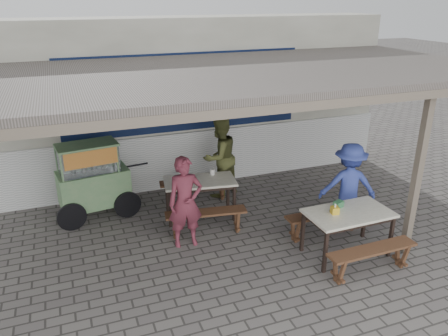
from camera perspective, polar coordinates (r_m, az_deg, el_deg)
The scene contains 17 objects.
ground at distance 7.30m, azimuth 3.46°, elevation -10.74°, with size 60.00×60.00×0.00m, color #5F5B56.
back_wall at distance 9.79m, azimuth -4.90°, elevation 8.65°, with size 9.00×1.28×3.50m.
warung_roof at distance 7.10m, azimuth 1.09°, elevation 11.99°, with size 9.00×4.21×2.81m.
table_left at distance 8.05m, azimuth -3.18°, elevation -2.12°, with size 1.39×0.87×0.75m.
bench_left_street at distance 7.59m, azimuth -2.36°, elevation -6.46°, with size 1.43×0.50×0.45m.
bench_left_wall at distance 8.80m, azimuth -3.80°, elevation -2.37°, with size 1.43×0.50×0.45m.
table_right at distance 7.17m, azimuth 15.95°, elevation -6.10°, with size 1.35×0.78×0.75m.
bench_right_street at distance 6.92m, azimuth 18.72°, elevation -10.71°, with size 1.44×0.30×0.45m.
bench_right_wall at distance 7.75m, azimuth 12.99°, elevation -6.37°, with size 1.44×0.30×0.45m.
vendor_cart at distance 8.37m, azimuth -16.83°, elevation -1.24°, with size 1.76×0.88×1.44m.
patron_street_side at distance 7.13m, azimuth -5.06°, elevation -4.50°, with size 0.57×0.37×1.55m, color maroon.
patron_wall_side at distance 8.89m, azimuth -0.57°, elevation 1.46°, with size 0.82×0.64×1.68m, color #52562A.
patron_right_table at distance 8.04m, azimuth 15.93°, elevation -2.17°, with size 1.00×0.57×1.55m, color #3747A6.
tissue_box at distance 7.00m, azimuth 14.27°, elevation -5.37°, with size 0.11×0.11×0.11m, color gold.
donation_box at distance 7.22m, azimuth 14.74°, elevation -4.60°, with size 0.15×0.10×0.10m, color #347646.
condiment_jar at distance 8.24m, azimuth -1.53°, elevation -0.50°, with size 0.09×0.09×0.10m, color silver.
condiment_bowl at distance 8.08m, azimuth -4.64°, elevation -1.26°, with size 0.19×0.19×0.05m, color white.
Camera 1 is at (-2.57, -5.61, 3.90)m, focal length 35.00 mm.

